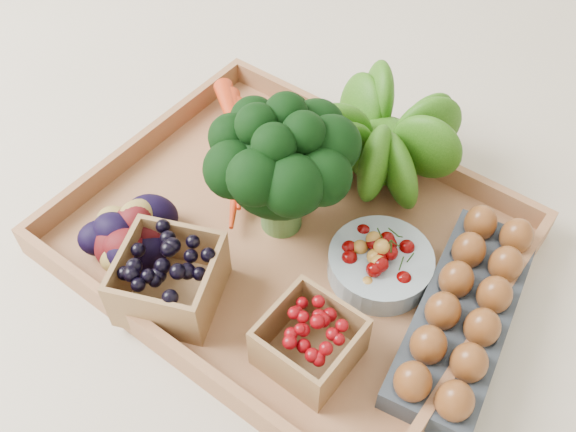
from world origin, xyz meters
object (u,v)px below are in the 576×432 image
Objects in this scene: broccoli at (281,187)px; tray at (288,241)px; cherry_bowl at (380,264)px; egg_carton at (463,316)px.

tray is at bearing -33.11° from broccoli.
cherry_bowl is (0.15, 0.01, -0.05)m from broccoli.
tray is 4.16× the size of cherry_bowl.
broccoli reaches higher than cherry_bowl.
egg_carton is at bearing 4.74° from tray.
cherry_bowl is 0.45× the size of egg_carton.
tray is at bearing -168.92° from cherry_bowl.
cherry_bowl is at bearing 3.85° from broccoli.
broccoli reaches higher than tray.
broccoli is 0.16m from cherry_bowl.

